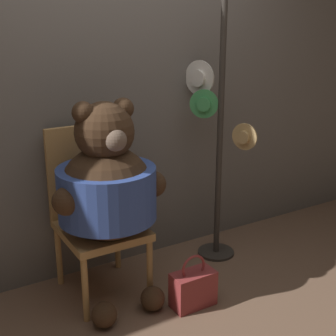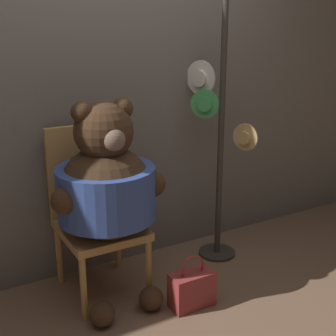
{
  "view_description": "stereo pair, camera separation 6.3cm",
  "coord_description": "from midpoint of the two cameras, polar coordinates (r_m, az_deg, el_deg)",
  "views": [
    {
      "loc": [
        -1.27,
        -2.3,
        1.75
      ],
      "look_at": [
        0.26,
        0.25,
        0.79
      ],
      "focal_mm": 50.0,
      "sensor_mm": 36.0,
      "label": 1
    },
    {
      "loc": [
        -1.21,
        -2.34,
        1.75
      ],
      "look_at": [
        0.26,
        0.25,
        0.79
      ],
      "focal_mm": 50.0,
      "sensor_mm": 36.0,
      "label": 2
    }
  ],
  "objects": [
    {
      "name": "ground_plane",
      "position": [
        3.16,
        -1.39,
        -15.84
      ],
      "size": [
        14.0,
        14.0,
        0.0
      ],
      "primitive_type": "plane",
      "color": "brown"
    },
    {
      "name": "wall_back",
      "position": [
        3.24,
        -7.18,
        11.42
      ],
      "size": [
        8.0,
        0.1,
        2.79
      ],
      "color": "#66605B",
      "rests_on": "ground_plane"
    },
    {
      "name": "chair",
      "position": [
        3.11,
        -8.41,
        -4.87
      ],
      "size": [
        0.5,
        0.55,
        1.09
      ],
      "color": "#B2844C",
      "rests_on": "ground_plane"
    },
    {
      "name": "teddy_bear",
      "position": [
        2.87,
        -6.9,
        -2.3
      ],
      "size": [
        0.73,
        0.65,
        1.3
      ],
      "color": "#3D2819",
      "rests_on": "ground_plane"
    },
    {
      "name": "hat_display_rack",
      "position": [
        3.41,
        6.53,
        2.96
      ],
      "size": [
        0.31,
        0.58,
        1.86
      ],
      "color": "#332D28",
      "rests_on": "ground_plane"
    },
    {
      "name": "handbag_on_ground",
      "position": [
        3.05,
        3.54,
        -14.44
      ],
      "size": [
        0.28,
        0.15,
        0.36
      ],
      "color": "maroon",
      "rests_on": "ground_plane"
    }
  ]
}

